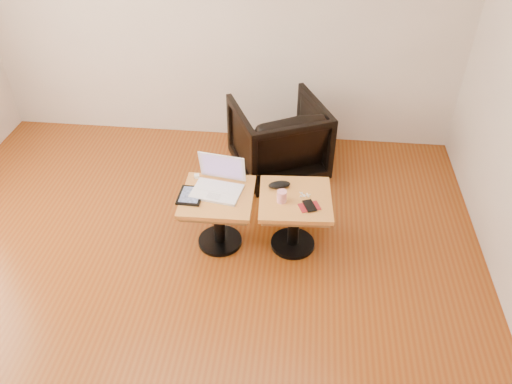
# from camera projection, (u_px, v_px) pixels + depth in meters

# --- Properties ---
(room_shell) EXTENTS (4.52, 4.52, 2.71)m
(room_shell) POSITION_uv_depth(u_px,v_px,m) (151.00, 134.00, 2.65)
(room_shell) COLOR #71310D
(room_shell) RESTS_ON ground
(side_table_left) EXTENTS (0.53, 0.53, 0.48)m
(side_table_left) POSITION_uv_depth(u_px,v_px,m) (218.00, 207.00, 3.72)
(side_table_left) COLOR black
(side_table_left) RESTS_ON ground
(side_table_right) EXTENTS (0.56, 0.56, 0.48)m
(side_table_right) POSITION_uv_depth(u_px,v_px,m) (295.00, 210.00, 3.70)
(side_table_right) COLOR black
(side_table_right) RESTS_ON ground
(laptop) EXTENTS (0.40, 0.34, 0.25)m
(laptop) POSITION_uv_depth(u_px,v_px,m) (218.00, 183.00, 3.67)
(laptop) COLOR white
(laptop) RESTS_ON side_table_left
(tablet) EXTENTS (0.18, 0.22, 0.02)m
(tablet) POSITION_uv_depth(u_px,v_px,m) (191.00, 195.00, 3.63)
(tablet) COLOR black
(tablet) RESTS_ON side_table_left
(charging_adapter) EXTENTS (0.05, 0.05, 0.02)m
(charging_adapter) POSITION_uv_depth(u_px,v_px,m) (197.00, 176.00, 3.81)
(charging_adapter) COLOR white
(charging_adapter) RESTS_ON side_table_left
(glasses_case) EXTENTS (0.18, 0.12, 0.05)m
(glasses_case) POSITION_uv_depth(u_px,v_px,m) (279.00, 185.00, 3.70)
(glasses_case) COLOR black
(glasses_case) RESTS_ON side_table_right
(striped_cup) EXTENTS (0.09, 0.09, 0.09)m
(striped_cup) POSITION_uv_depth(u_px,v_px,m) (282.00, 196.00, 3.56)
(striped_cup) COLOR #F44362
(striped_cup) RESTS_ON side_table_right
(earbuds_tangle) EXTENTS (0.08, 0.05, 0.02)m
(earbuds_tangle) POSITION_uv_depth(u_px,v_px,m) (304.00, 195.00, 3.63)
(earbuds_tangle) COLOR white
(earbuds_tangle) RESTS_ON side_table_right
(phone_on_sleeve) EXTENTS (0.17, 0.15, 0.02)m
(phone_on_sleeve) POSITION_uv_depth(u_px,v_px,m) (309.00, 206.00, 3.53)
(phone_on_sleeve) COLOR maroon
(phone_on_sleeve) RESTS_ON side_table_right
(armchair) EXTENTS (1.01, 1.02, 0.71)m
(armchair) POSITION_uv_depth(u_px,v_px,m) (278.00, 139.00, 4.49)
(armchair) COLOR black
(armchair) RESTS_ON ground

